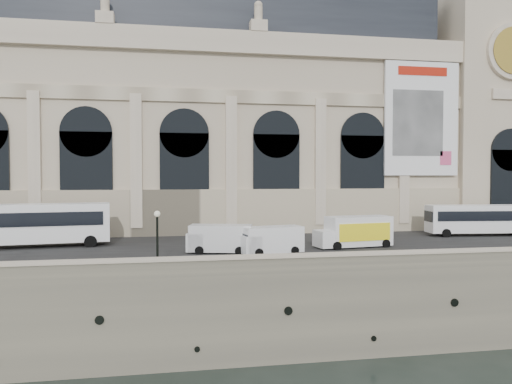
% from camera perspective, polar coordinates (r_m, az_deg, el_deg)
% --- Properties ---
extents(ground, '(260.00, 260.00, 0.00)m').
position_cam_1_polar(ground, '(34.63, 0.28, -19.31)').
color(ground, black).
rests_on(ground, ground).
extents(quay, '(160.00, 70.00, 6.00)m').
position_cam_1_polar(quay, '(67.67, -5.10, -6.15)').
color(quay, gray).
rests_on(quay, ground).
extents(street, '(160.00, 24.00, 0.06)m').
position_cam_1_polar(street, '(46.57, -2.84, -6.09)').
color(street, '#2D2D2D').
rests_on(street, quay).
extents(parapet, '(160.00, 1.40, 1.21)m').
position_cam_1_polar(parapet, '(33.39, 0.09, -8.29)').
color(parapet, gray).
rests_on(parapet, quay).
extents(museum, '(69.00, 18.70, 29.10)m').
position_cam_1_polar(museum, '(63.00, -10.30, 8.48)').
color(museum, beige).
rests_on(museum, quay).
extents(clock_pavilion, '(13.00, 14.72, 36.70)m').
position_cam_1_polar(clock_pavilion, '(72.54, 23.75, 10.42)').
color(clock_pavilion, beige).
rests_on(clock_pavilion, quay).
extents(bus_left, '(13.61, 4.37, 3.95)m').
position_cam_1_polar(bus_left, '(49.02, -24.24, -3.29)').
color(bus_left, white).
rests_on(bus_left, quay).
extents(bus_right, '(11.48, 3.59, 3.33)m').
position_cam_1_polar(bus_right, '(58.53, 24.19, -2.80)').
color(bus_right, white).
rests_on(bus_right, quay).
extents(van_b, '(5.67, 3.21, 2.38)m').
position_cam_1_polar(van_b, '(41.99, -4.49, -5.35)').
color(van_b, silver).
rests_on(van_b, quay).
extents(van_c, '(5.43, 2.91, 2.29)m').
position_cam_1_polar(van_c, '(41.26, 1.48, -5.54)').
color(van_c, white).
rests_on(van_c, quay).
extents(box_truck, '(7.26, 3.31, 2.83)m').
position_cam_1_polar(box_truck, '(45.89, 11.20, -4.50)').
color(box_truck, white).
rests_on(box_truck, quay).
extents(lamp_right, '(0.42, 0.42, 4.15)m').
position_cam_1_polar(lamp_right, '(34.49, -11.21, -5.57)').
color(lamp_right, black).
rests_on(lamp_right, quay).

